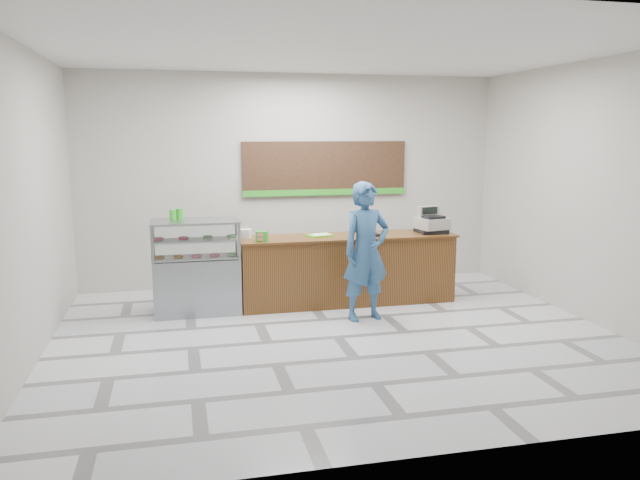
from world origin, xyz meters
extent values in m
plane|color=silver|center=(0.00, 0.00, 0.00)|extent=(7.00, 7.00, 0.00)
plane|color=#B8B3A9|center=(0.00, 3.00, 1.75)|extent=(7.00, 0.00, 7.00)
plane|color=silver|center=(0.00, 0.00, 3.50)|extent=(7.00, 7.00, 0.00)
cube|color=brown|center=(0.55, 1.55, 0.50)|extent=(3.20, 0.70, 1.00)
cube|color=brown|center=(0.55, 1.55, 1.01)|extent=(3.26, 0.76, 0.03)
cube|color=gray|center=(-1.67, 1.55, 0.40)|extent=(1.20, 0.70, 0.80)
cube|color=white|center=(-1.67, 1.55, 1.05)|extent=(1.20, 0.70, 0.50)
cube|color=gray|center=(-1.67, 1.55, 1.31)|extent=(1.22, 0.72, 0.03)
cube|color=silver|center=(-1.67, 1.55, 0.82)|extent=(1.14, 0.64, 0.02)
cube|color=silver|center=(-1.67, 1.55, 1.06)|extent=(1.14, 0.64, 0.02)
torus|color=#AA6730|center=(-2.17, 1.45, 0.85)|extent=(0.15, 0.15, 0.05)
torus|color=#AA6730|center=(-1.92, 1.45, 0.85)|extent=(0.15, 0.15, 0.05)
torus|color=#E55875|center=(-1.67, 1.45, 0.85)|extent=(0.15, 0.15, 0.05)
torus|color=#E55875|center=(-1.42, 1.45, 0.85)|extent=(0.15, 0.15, 0.05)
torus|color=#86C377|center=(-1.17, 1.45, 0.85)|extent=(0.15, 0.15, 0.05)
torus|color=#E55875|center=(-2.17, 1.60, 1.09)|extent=(0.15, 0.15, 0.05)
torus|color=#E55875|center=(-1.84, 1.60, 1.09)|extent=(0.15, 0.15, 0.05)
torus|color=#86C377|center=(-1.50, 1.60, 1.09)|extent=(0.15, 0.15, 0.05)
torus|color=#86C377|center=(-1.17, 1.60, 1.09)|extent=(0.15, 0.15, 0.05)
cube|color=black|center=(0.55, 2.96, 1.95)|extent=(2.80, 0.05, 0.90)
cube|color=green|center=(0.55, 2.93, 1.55)|extent=(2.80, 0.02, 0.10)
cube|color=black|center=(1.87, 1.52, 1.06)|extent=(0.42, 0.42, 0.06)
cube|color=gray|center=(1.87, 1.52, 1.18)|extent=(0.50, 0.51, 0.17)
cube|color=black|center=(1.87, 1.43, 1.28)|extent=(0.33, 0.26, 0.04)
cube|color=gray|center=(1.87, 1.64, 1.34)|extent=(0.37, 0.17, 0.17)
cube|color=black|center=(1.87, 1.58, 1.36)|extent=(0.27, 0.07, 0.10)
cube|color=black|center=(0.95, 1.40, 1.05)|extent=(0.12, 0.17, 0.04)
cube|color=#46BA13|center=(0.14, 1.62, 1.04)|extent=(0.43, 0.35, 0.02)
cube|color=white|center=(0.16, 1.62, 1.05)|extent=(0.31, 0.24, 0.00)
cube|color=white|center=(-0.95, 1.68, 1.09)|extent=(0.18, 0.18, 0.13)
cylinder|color=silver|center=(-0.94, 1.68, 1.09)|extent=(0.08, 0.08, 0.12)
cube|color=green|center=(-0.76, 1.32, 1.10)|extent=(0.19, 0.16, 0.14)
cylinder|color=#E55875|center=(0.94, 1.46, 1.03)|extent=(0.17, 0.17, 0.00)
cylinder|color=green|center=(-1.97, 1.66, 1.40)|extent=(0.09, 0.09, 0.14)
cylinder|color=green|center=(-1.87, 1.69, 1.41)|extent=(0.10, 0.10, 0.15)
imported|color=#2D5782|center=(0.57, 0.68, 0.95)|extent=(0.77, 0.58, 1.89)
camera|label=1|loc=(-1.92, -7.27, 2.53)|focal=35.00mm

